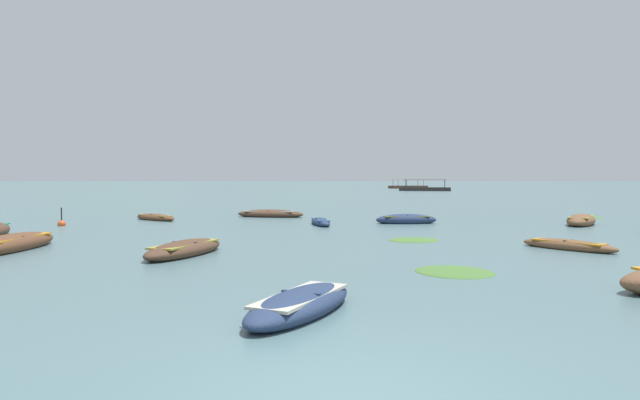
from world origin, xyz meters
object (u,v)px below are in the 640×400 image
rowboat_3 (581,221)px  rowboat_11 (406,220)px  rowboat_2 (155,218)px  rowboat_10 (185,249)px  ferry_1 (408,187)px  rowboat_0 (12,244)px  rowboat_1 (320,222)px  ferry_0 (425,189)px  rowboat_4 (270,214)px  rowboat_9 (568,245)px  mooring_buoy (62,224)px  rowboat_8 (301,304)px

rowboat_3 → rowboat_11: size_ratio=1.22×
rowboat_2 → rowboat_3: size_ratio=0.82×
rowboat_10 → ferry_1: 130.64m
ferry_1 → rowboat_3: bearing=-96.2°
rowboat_0 → rowboat_1: (9.94, 9.41, -0.07)m
rowboat_10 → rowboat_11: size_ratio=1.22×
rowboat_2 → ferry_1: (34.85, 113.23, 0.31)m
rowboat_2 → ferry_0: (32.18, 79.51, 0.31)m
rowboat_4 → rowboat_9: 18.60m
rowboat_3 → mooring_buoy: bearing=-179.6°
rowboat_11 → rowboat_9: bearing=-72.0°
rowboat_11 → rowboat_3: bearing=-6.3°
rowboat_0 → rowboat_2: rowboat_0 is taller
rowboat_9 → rowboat_11: rowboat_11 is taller
rowboat_1 → rowboat_9: size_ratio=1.08×
rowboat_3 → rowboat_4: bearing=159.7°
rowboat_1 → rowboat_3: (12.95, -0.14, 0.07)m
rowboat_4 → rowboat_10: (-1.31, -16.28, -0.01)m
rowboat_4 → ferry_1: bearing=75.5°
mooring_buoy → rowboat_9: bearing=-24.3°
rowboat_9 → rowboat_10: bearing=-175.1°
rowboat_3 → rowboat_11: bearing=173.7°
rowboat_2 → ferry_1: bearing=72.9°
rowboat_4 → mooring_buoy: mooring_buoy is taller
rowboat_8 → rowboat_1: bearing=87.9°
rowboat_4 → mooring_buoy: bearing=-147.9°
rowboat_10 → rowboat_3: bearing=31.2°
ferry_0 → rowboat_2: bearing=-112.0°
rowboat_2 → rowboat_9: rowboat_2 is taller
rowboat_2 → rowboat_9: size_ratio=1.08×
ferry_1 → rowboat_0: bearing=-105.8°
rowboat_4 → rowboat_9: bearing=-55.0°
rowboat_0 → rowboat_1: 13.68m
ferry_1 → rowboat_11: bearing=-100.4°
rowboat_11 → ferry_0: bearing=77.2°
rowboat_3 → ferry_0: ferry_0 is taller
rowboat_3 → rowboat_4: rowboat_3 is taller
rowboat_0 → rowboat_8: (9.28, -8.14, -0.05)m
rowboat_0 → rowboat_9: (17.70, -0.09, -0.07)m
rowboat_3 → rowboat_1: bearing=179.4°
rowboat_8 → rowboat_9: size_ratio=1.12×
rowboat_1 → ferry_1: (25.72, 116.63, 0.31)m
rowboat_4 → ferry_0: 81.42m
rowboat_9 → ferry_1: ferry_1 is taller
ferry_0 → ferry_1: same height
rowboat_2 → rowboat_11: 13.78m
rowboat_3 → rowboat_9: bearing=-119.0°
rowboat_0 → rowboat_9: rowboat_0 is taller
rowboat_1 → rowboat_3: bearing=-0.6°
rowboat_4 → mooring_buoy: size_ratio=4.29×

